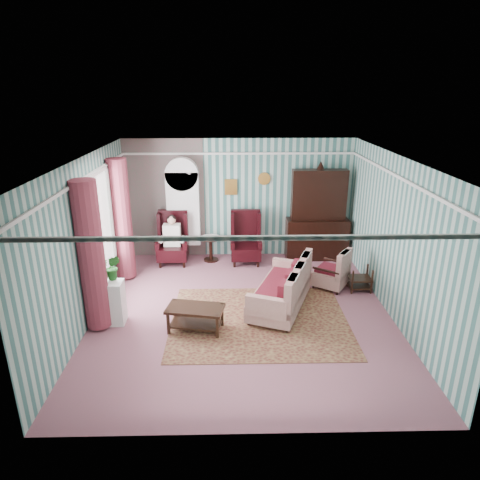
{
  "coord_description": "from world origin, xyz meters",
  "views": [
    {
      "loc": [
        -0.21,
        -7.14,
        4.03
      ],
      "look_at": [
        -0.03,
        0.6,
        1.25
      ],
      "focal_mm": 32.0,
      "sensor_mm": 36.0,
      "label": 1
    }
  ],
  "objects_px": {
    "bookcase": "(184,214)",
    "sofa": "(281,282)",
    "wingback_right": "(246,238)",
    "plant_stand": "(109,303)",
    "wingback_left": "(172,239)",
    "round_side_table": "(211,249)",
    "floral_armchair": "(332,266)",
    "dresser_hutch": "(318,212)",
    "coffee_table": "(196,319)",
    "seated_woman": "(172,240)",
    "nest_table": "(360,278)"
  },
  "relations": [
    {
      "from": "bookcase",
      "to": "sofa",
      "type": "xyz_separation_m",
      "value": [
        2.08,
        -2.64,
        -0.59
      ]
    },
    {
      "from": "wingback_right",
      "to": "plant_stand",
      "type": "distance_m",
      "value": 3.76
    },
    {
      "from": "wingback_left",
      "to": "wingback_right",
      "type": "relative_size",
      "value": 1.0
    },
    {
      "from": "round_side_table",
      "to": "floral_armchair",
      "type": "bearing_deg",
      "value": -30.56
    },
    {
      "from": "wingback_right",
      "to": "round_side_table",
      "type": "bearing_deg",
      "value": 169.99
    },
    {
      "from": "dresser_hutch",
      "to": "plant_stand",
      "type": "height_order",
      "value": "dresser_hutch"
    },
    {
      "from": "bookcase",
      "to": "plant_stand",
      "type": "height_order",
      "value": "bookcase"
    },
    {
      "from": "wingback_left",
      "to": "plant_stand",
      "type": "distance_m",
      "value": 2.87
    },
    {
      "from": "dresser_hutch",
      "to": "sofa",
      "type": "relative_size",
      "value": 1.24
    },
    {
      "from": "plant_stand",
      "to": "coffee_table",
      "type": "bearing_deg",
      "value": -10.35
    },
    {
      "from": "wingback_left",
      "to": "dresser_hutch",
      "type": "bearing_deg",
      "value": 4.41
    },
    {
      "from": "dresser_hutch",
      "to": "seated_woman",
      "type": "distance_m",
      "value": 3.56
    },
    {
      "from": "wingback_left",
      "to": "floral_armchair",
      "type": "bearing_deg",
      "value": -21.6
    },
    {
      "from": "bookcase",
      "to": "nest_table",
      "type": "height_order",
      "value": "bookcase"
    },
    {
      "from": "coffee_table",
      "to": "dresser_hutch",
      "type": "bearing_deg",
      "value": 50.42
    },
    {
      "from": "dresser_hutch",
      "to": "floral_armchair",
      "type": "height_order",
      "value": "dresser_hutch"
    },
    {
      "from": "round_side_table",
      "to": "floral_armchair",
      "type": "relative_size",
      "value": 0.62
    },
    {
      "from": "sofa",
      "to": "plant_stand",
      "type": "bearing_deg",
      "value": 120.04
    },
    {
      "from": "wingback_left",
      "to": "floral_armchair",
      "type": "distance_m",
      "value": 3.77
    },
    {
      "from": "dresser_hutch",
      "to": "coffee_table",
      "type": "relative_size",
      "value": 2.42
    },
    {
      "from": "floral_armchair",
      "to": "round_side_table",
      "type": "bearing_deg",
      "value": 94.07
    },
    {
      "from": "seated_woman",
      "to": "floral_armchair",
      "type": "distance_m",
      "value": 3.77
    },
    {
      "from": "plant_stand",
      "to": "floral_armchair",
      "type": "bearing_deg",
      "value": 17.61
    },
    {
      "from": "bookcase",
      "to": "dresser_hutch",
      "type": "xyz_separation_m",
      "value": [
        3.25,
        -0.12,
        0.06
      ]
    },
    {
      "from": "nest_table",
      "to": "coffee_table",
      "type": "relative_size",
      "value": 0.55
    },
    {
      "from": "coffee_table",
      "to": "nest_table",
      "type": "bearing_deg",
      "value": 24.22
    },
    {
      "from": "dresser_hutch",
      "to": "nest_table",
      "type": "distance_m",
      "value": 2.11
    },
    {
      "from": "seated_woman",
      "to": "coffee_table",
      "type": "height_order",
      "value": "seated_woman"
    },
    {
      "from": "wingback_right",
      "to": "seated_woman",
      "type": "distance_m",
      "value": 1.75
    },
    {
      "from": "plant_stand",
      "to": "floral_armchair",
      "type": "distance_m",
      "value": 4.51
    },
    {
      "from": "wingback_right",
      "to": "coffee_table",
      "type": "distance_m",
      "value": 3.22
    },
    {
      "from": "wingback_left",
      "to": "round_side_table",
      "type": "xyz_separation_m",
      "value": [
        0.9,
        0.15,
        -0.33
      ]
    },
    {
      "from": "nest_table",
      "to": "floral_armchair",
      "type": "height_order",
      "value": "floral_armchair"
    },
    {
      "from": "round_side_table",
      "to": "nest_table",
      "type": "bearing_deg",
      "value": -28.2
    },
    {
      "from": "plant_stand",
      "to": "floral_armchair",
      "type": "height_order",
      "value": "floral_armchair"
    },
    {
      "from": "floral_armchair",
      "to": "coffee_table",
      "type": "distance_m",
      "value": 3.2
    },
    {
      "from": "bookcase",
      "to": "dresser_hutch",
      "type": "distance_m",
      "value": 3.25
    },
    {
      "from": "wingback_right",
      "to": "floral_armchair",
      "type": "distance_m",
      "value": 2.24
    },
    {
      "from": "wingback_left",
      "to": "nest_table",
      "type": "bearing_deg",
      "value": -20.85
    },
    {
      "from": "seated_woman",
      "to": "nest_table",
      "type": "bearing_deg",
      "value": -20.85
    },
    {
      "from": "wingback_right",
      "to": "nest_table",
      "type": "relative_size",
      "value": 2.31
    },
    {
      "from": "wingback_left",
      "to": "sofa",
      "type": "distance_m",
      "value": 3.24
    },
    {
      "from": "floral_armchair",
      "to": "sofa",
      "type": "bearing_deg",
      "value": 161.07
    },
    {
      "from": "wingback_right",
      "to": "floral_armchair",
      "type": "height_order",
      "value": "wingback_right"
    },
    {
      "from": "sofa",
      "to": "floral_armchair",
      "type": "bearing_deg",
      "value": -32.6
    },
    {
      "from": "round_side_table",
      "to": "sofa",
      "type": "height_order",
      "value": "sofa"
    },
    {
      "from": "wingback_right",
      "to": "seated_woman",
      "type": "height_order",
      "value": "wingback_right"
    },
    {
      "from": "bookcase",
      "to": "plant_stand",
      "type": "distance_m",
      "value": 3.39
    },
    {
      "from": "plant_stand",
      "to": "coffee_table",
      "type": "xyz_separation_m",
      "value": [
        1.57,
        -0.29,
        -0.18
      ]
    },
    {
      "from": "wingback_right",
      "to": "plant_stand",
      "type": "height_order",
      "value": "wingback_right"
    }
  ]
}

